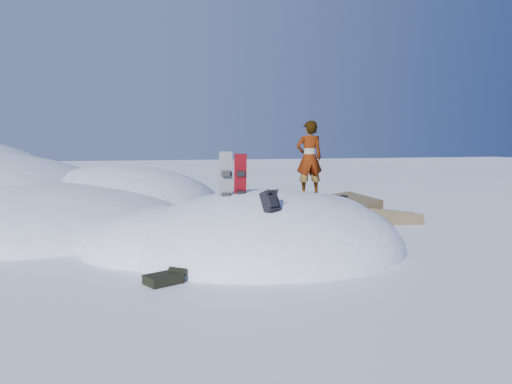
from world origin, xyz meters
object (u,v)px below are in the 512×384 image
object	(u,v)px
backpack	(270,201)
snowboard_red	(240,186)
snowboard_dark	(226,187)
person	(309,158)

from	to	relation	value
backpack	snowboard_red	bearing A→B (deg)	75.57
snowboard_red	snowboard_dark	world-z (taller)	snowboard_dark
person	snowboard_red	bearing A→B (deg)	18.27
snowboard_dark	backpack	xyz separation A→B (m)	(0.65, -1.44, -0.19)
backpack	snowboard_dark	bearing A→B (deg)	87.79
snowboard_dark	backpack	size ratio (longest dim) A/B	3.23
snowboard_red	person	world-z (taller)	person
backpack	person	distance (m)	2.63
snowboard_dark	backpack	distance (m)	1.59
person	backpack	bearing A→B (deg)	53.80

